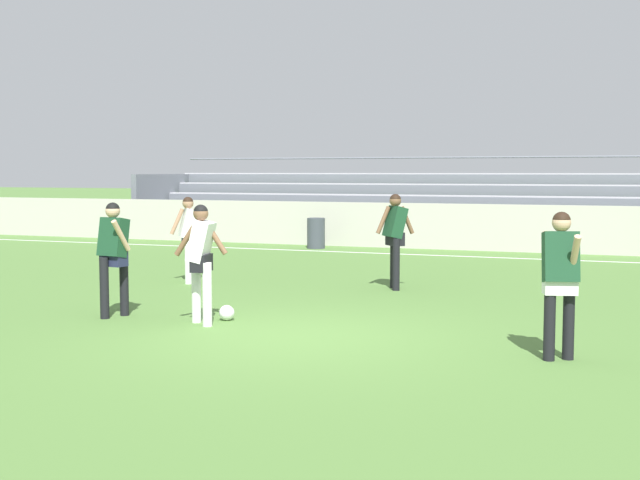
% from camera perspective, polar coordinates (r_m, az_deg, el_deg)
% --- Properties ---
extents(ground_plane, '(160.00, 160.00, 0.00)m').
position_cam_1_polar(ground_plane, '(10.77, -1.79, -6.63)').
color(ground_plane, '#517A38').
extents(field_line_sideline, '(44.00, 0.12, 0.01)m').
position_cam_1_polar(field_line_sideline, '(21.07, 9.67, -1.11)').
color(field_line_sideline, white).
rests_on(field_line_sideline, ground).
extents(sideline_wall, '(48.00, 0.16, 1.25)m').
position_cam_1_polar(sideline_wall, '(22.66, 10.53, 0.87)').
color(sideline_wall, '#BCB7AD').
rests_on(sideline_wall, ground).
extents(bleacher_stand, '(23.19, 3.95, 2.61)m').
position_cam_1_polar(bleacher_stand, '(25.29, 12.19, 2.32)').
color(bleacher_stand, '#B2B2B7').
rests_on(bleacher_stand, ground).
extents(trash_bin, '(0.49, 0.49, 0.84)m').
position_cam_1_polar(trash_bin, '(22.89, -0.28, 0.47)').
color(trash_bin, '#3D424C').
rests_on(trash_bin, ground).
extents(player_white_dropping_back, '(0.64, 0.45, 1.67)m').
position_cam_1_polar(player_white_dropping_back, '(11.57, -8.16, -0.91)').
color(player_white_dropping_back, white).
rests_on(player_white_dropping_back, ground).
extents(player_dark_challenging, '(0.50, 0.54, 1.67)m').
position_cam_1_polar(player_dark_challenging, '(12.40, -13.99, -0.61)').
color(player_dark_challenging, black).
rests_on(player_dark_challenging, ground).
extents(player_dark_deep_cover, '(0.67, 0.52, 1.72)m').
position_cam_1_polar(player_dark_deep_cover, '(14.97, 5.18, 0.53)').
color(player_dark_deep_cover, black).
rests_on(player_dark_deep_cover, ground).
extents(player_white_wide_left, '(0.67, 0.52, 1.64)m').
position_cam_1_polar(player_white_wide_left, '(15.97, -9.03, 0.55)').
color(player_white_wide_left, white).
rests_on(player_white_wide_left, ground).
extents(player_dark_on_ball, '(0.48, 0.58, 1.67)m').
position_cam_1_polar(player_dark_on_ball, '(9.66, 16.17, -2.13)').
color(player_dark_on_ball, black).
rests_on(player_dark_on_ball, ground).
extents(soccer_ball, '(0.22, 0.22, 0.22)m').
position_cam_1_polar(soccer_ball, '(11.94, -6.42, -4.99)').
color(soccer_ball, white).
rests_on(soccer_ball, ground).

